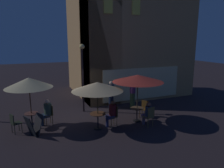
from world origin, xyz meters
TOP-DOWN VIEW (x-y plane):
  - ground_plane at (0.00, 0.00)m, footprint 60.00×60.00m
  - cafe_building at (3.65, 3.59)m, footprint 8.11×6.65m
  - street_lamp_near_corner at (0.36, 1.04)m, footprint 0.30×0.30m
  - menu_sandwich_board at (-2.49, -1.27)m, footprint 0.83×0.78m
  - cafe_table_0 at (0.33, -1.67)m, footprint 0.74×0.74m
  - cafe_table_1 at (2.49, -1.53)m, footprint 0.68×0.68m
  - cafe_table_2 at (-2.54, -0.37)m, footprint 0.63×0.63m
  - patio_umbrella_0 at (0.33, -1.67)m, footprint 2.36×2.36m
  - patio_umbrella_1 at (2.49, -1.53)m, footprint 2.56×2.56m
  - patio_umbrella_2 at (-2.54, -0.37)m, footprint 2.14×2.14m
  - cafe_chair_0 at (1.20, -1.57)m, footprint 0.43×0.43m
  - cafe_chair_1 at (3.18, -1.10)m, footprint 0.55×0.55m
  - cafe_chair_2 at (2.71, -2.39)m, footprint 0.50×0.50m
  - cafe_chair_3 at (-1.69, -0.18)m, footprint 0.46×0.46m
  - cafe_chair_4 at (-3.28, -0.69)m, footprint 0.52×0.52m
  - patron_seated_0 at (1.06, -1.59)m, footprint 0.55×0.40m
  - patron_seated_1 at (2.67, -2.24)m, footprint 0.39×0.51m
  - patron_seated_2 at (-1.82, -0.21)m, footprint 0.55×0.44m
  - patron_standing_3 at (3.27, 0.43)m, footprint 0.35×0.35m
  - patron_standing_4 at (2.07, 0.94)m, footprint 0.36×0.36m

SIDE VIEW (x-z plane):
  - ground_plane at x=0.00m, z-range 0.00..0.00m
  - menu_sandwich_board at x=-2.49m, z-range 0.01..0.95m
  - cafe_table_2 at x=-2.54m, z-range 0.13..0.88m
  - cafe_table_1 at x=2.49m, z-range 0.15..0.87m
  - cafe_chair_1 at x=3.18m, z-range 0.10..1.00m
  - cafe_chair_4 at x=-3.28m, z-range 0.09..1.01m
  - cafe_table_0 at x=0.33m, z-range 0.18..0.95m
  - cafe_chair_3 at x=-1.69m, z-range 0.10..1.07m
  - cafe_chair_0 at x=1.20m, z-range 0.09..1.08m
  - cafe_chair_2 at x=2.71m, z-range 0.10..1.11m
  - patron_seated_1 at x=2.67m, z-range 0.08..1.31m
  - patron_seated_0 at x=1.06m, z-range 0.08..1.35m
  - patron_seated_2 at x=-1.82m, z-range 0.09..1.37m
  - patron_standing_4 at x=2.07m, z-range 0.01..1.71m
  - patron_standing_3 at x=3.27m, z-range 0.01..1.83m
  - patio_umbrella_0 at x=0.33m, z-range 0.92..3.19m
  - patio_umbrella_2 at x=-2.54m, z-range 0.98..3.44m
  - patio_umbrella_1 at x=2.49m, z-range 1.04..3.48m
  - street_lamp_near_corner at x=0.36m, z-range 0.68..4.59m
  - cafe_building at x=3.65m, z-range -0.01..8.18m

